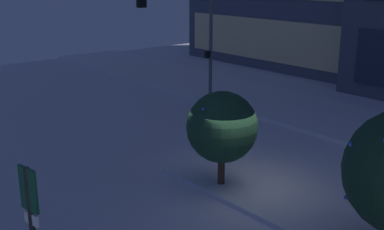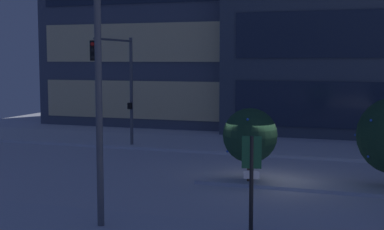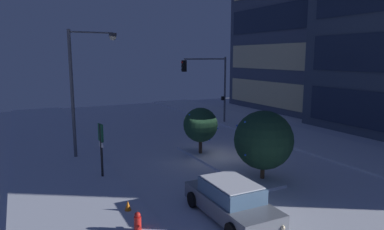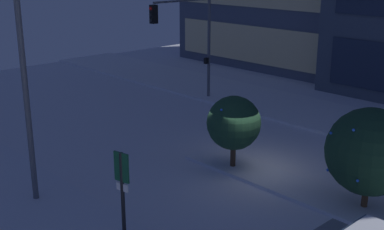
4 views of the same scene
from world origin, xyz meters
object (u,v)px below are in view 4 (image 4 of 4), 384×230
Objects in this scene: decorated_tree_median at (370,152)px; parking_info_sign at (122,186)px; street_lamp_arched at (44,57)px; decorated_tree_left_of_median at (234,123)px; traffic_light_corner_far_left at (188,32)px.

parking_info_sign is at bearing -118.95° from decorated_tree_median.
parking_info_sign is at bearing -93.09° from street_lamp_arched.
decorated_tree_left_of_median is at bearing -25.62° from street_lamp_arched.
parking_info_sign is 6.80m from decorated_tree_left_of_median.
decorated_tree_left_of_median is at bearing 2.77° from parking_info_sign.
decorated_tree_median is at bearing -51.51° from street_lamp_arched.
street_lamp_arched is 2.55× the size of decorated_tree_left_of_median.
decorated_tree_left_of_median is (-5.54, -0.63, -0.16)m from decorated_tree_median.
traffic_light_corner_far_left is 13.35m from street_lamp_arched.
traffic_light_corner_far_left reaches higher than parking_info_sign.
traffic_light_corner_far_left is 10.47m from decorated_tree_left_of_median.
parking_info_sign is at bearing -76.97° from decorated_tree_left_of_median.
street_lamp_arched is 7.79m from decorated_tree_left_of_median.
parking_info_sign is at bearing 39.90° from traffic_light_corner_far_left.
decorated_tree_median is 1.17× the size of decorated_tree_left_of_median.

